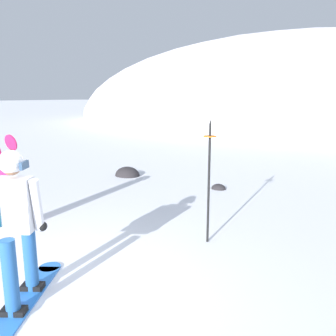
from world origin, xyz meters
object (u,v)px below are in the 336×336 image
at_px(piste_marker_near, 209,174).
at_px(snowboarder_main, 14,224).
at_px(spare_snowboard, 8,183).
at_px(rock_mid, 127,176).
at_px(rock_dark, 219,189).

bearing_deg(piste_marker_near, snowboarder_main, -113.15).
xyz_separation_m(snowboarder_main, spare_snowboard, (-2.01, 1.31, -0.09)).
bearing_deg(rock_mid, rock_dark, -0.34).
bearing_deg(rock_dark, rock_mid, 179.66).
xyz_separation_m(piste_marker_near, rock_dark, (-1.08, 3.03, -1.10)).
distance_m(spare_snowboard, rock_dark, 4.81).
bearing_deg(rock_mid, piste_marker_near, -38.04).
distance_m(snowboarder_main, rock_dark, 5.67).
relative_size(snowboarder_main, piste_marker_near, 0.89).
xyz_separation_m(spare_snowboard, piste_marker_near, (3.10, 1.25, 0.27)).
relative_size(snowboarder_main, rock_mid, 2.32).
distance_m(rock_dark, rock_mid, 2.82).
height_order(spare_snowboard, rock_dark, spare_snowboard).
bearing_deg(spare_snowboard, rock_mid, 100.45).
xyz_separation_m(rock_dark, rock_mid, (-2.82, 0.02, 0.00)).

